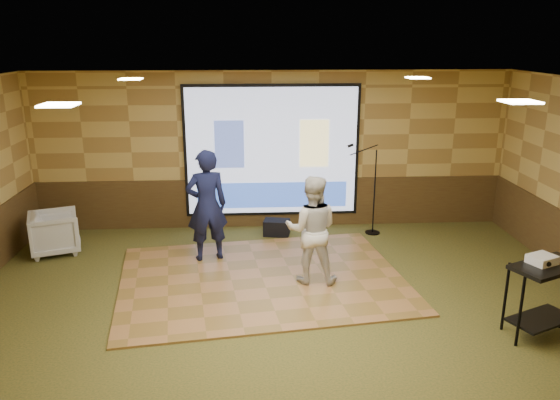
{
  "coord_description": "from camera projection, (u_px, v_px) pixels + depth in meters",
  "views": [
    {
      "loc": [
        -0.46,
        -6.71,
        3.57
      ],
      "look_at": [
        -0.0,
        0.88,
        1.3
      ],
      "focal_mm": 35.0,
      "sensor_mm": 36.0,
      "label": 1
    }
  ],
  "objects": [
    {
      "name": "ground",
      "position": [
        284.0,
        309.0,
        7.46
      ],
      "size": [
        9.0,
        9.0,
        0.0
      ],
      "primitive_type": "plane",
      "color": "#2C3A1A",
      "rests_on": "ground"
    },
    {
      "name": "room_shell",
      "position": [
        284.0,
        160.0,
        6.86
      ],
      "size": [
        9.04,
        7.04,
        3.02
      ],
      "color": "tan",
      "rests_on": "ground"
    },
    {
      "name": "wainscot_back",
      "position": [
        272.0,
        203.0,
        10.65
      ],
      "size": [
        9.0,
        0.04,
        0.95
      ],
      "primitive_type": "cube",
      "color": "#472D17",
      "rests_on": "ground"
    },
    {
      "name": "projector_screen",
      "position": [
        272.0,
        153.0,
        10.33
      ],
      "size": [
        3.32,
        0.06,
        2.52
      ],
      "color": "black",
      "rests_on": "room_shell"
    },
    {
      "name": "downlight_nw",
      "position": [
        131.0,
        79.0,
        8.21
      ],
      "size": [
        0.32,
        0.32,
        0.02
      ],
      "primitive_type": "cube",
      "color": "#FFECBF",
      "rests_on": "room_shell"
    },
    {
      "name": "downlight_ne",
      "position": [
        418.0,
        78.0,
        8.46
      ],
      "size": [
        0.32,
        0.32,
        0.02
      ],
      "primitive_type": "cube",
      "color": "#FFECBF",
      "rests_on": "room_shell"
    },
    {
      "name": "downlight_sw",
      "position": [
        59.0,
        105.0,
        5.05
      ],
      "size": [
        0.32,
        0.32,
        0.02
      ],
      "primitive_type": "cube",
      "color": "#FFECBF",
      "rests_on": "room_shell"
    },
    {
      "name": "downlight_se",
      "position": [
        520.0,
        102.0,
        5.3
      ],
      "size": [
        0.32,
        0.32,
        0.02
      ],
      "primitive_type": "cube",
      "color": "#FFECBF",
      "rests_on": "room_shell"
    },
    {
      "name": "dance_floor",
      "position": [
        262.0,
        278.0,
        8.38
      ],
      "size": [
        4.65,
        3.78,
        0.03
      ],
      "primitive_type": "cube",
      "rotation": [
        0.0,
        0.0,
        0.13
      ],
      "color": "#9C6939",
      "rests_on": "ground"
    },
    {
      "name": "player_left",
      "position": [
        207.0,
        205.0,
        8.85
      ],
      "size": [
        0.76,
        0.6,
        1.85
      ],
      "primitive_type": "imported",
      "rotation": [
        0.0,
        0.0,
        3.4
      ],
      "color": "#13173C",
      "rests_on": "dance_floor"
    },
    {
      "name": "player_right",
      "position": [
        312.0,
        230.0,
        8.05
      ],
      "size": [
        0.87,
        0.73,
        1.64
      ],
      "primitive_type": "imported",
      "rotation": [
        0.0,
        0.0,
        3.0
      ],
      "color": "beige",
      "rests_on": "dance_floor"
    },
    {
      "name": "av_table",
      "position": [
        546.0,
        287.0,
        6.6
      ],
      "size": [
        0.92,
        0.48,
        0.96
      ],
      "rotation": [
        0.0,
        0.0,
        0.42
      ],
      "color": "black",
      "rests_on": "ground"
    },
    {
      "name": "projector",
      "position": [
        542.0,
        259.0,
        6.54
      ],
      "size": [
        0.38,
        0.36,
        0.1
      ],
      "primitive_type": "cube",
      "rotation": [
        0.0,
        0.0,
        0.41
      ],
      "color": "white",
      "rests_on": "av_table"
    },
    {
      "name": "mic_stand",
      "position": [
        371.0,
        208.0,
        10.23
      ],
      "size": [
        0.68,
        0.28,
        1.74
      ],
      "rotation": [
        0.0,
        0.0,
        -0.36
      ],
      "color": "black",
      "rests_on": "ground"
    },
    {
      "name": "banquet_chair",
      "position": [
        55.0,
        233.0,
        9.34
      ],
      "size": [
        1.0,
        0.99,
        0.72
      ],
      "primitive_type": "imported",
      "rotation": [
        0.0,
        0.0,
        1.91
      ],
      "color": "gray",
      "rests_on": "ground"
    },
    {
      "name": "duffel_bag",
      "position": [
        277.0,
        228.0,
        10.23
      ],
      "size": [
        0.52,
        0.4,
        0.29
      ],
      "primitive_type": "cube",
      "rotation": [
        0.0,
        0.0,
        -0.2
      ],
      "color": "black",
      "rests_on": "ground"
    }
  ]
}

